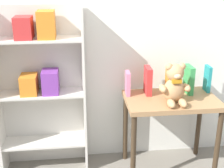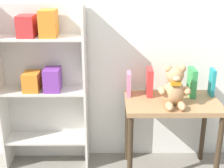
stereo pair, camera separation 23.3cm
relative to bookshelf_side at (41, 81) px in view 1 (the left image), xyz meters
name	(u,v)px [view 1 (the left image)]	position (x,y,z in m)	size (l,w,h in m)	color
wall_back	(141,11)	(0.79, 0.13, 0.50)	(4.80, 0.06, 2.50)	silver
bookshelf_side	(41,81)	(0.00, 0.00, 0.00)	(0.68, 0.23, 1.32)	beige
display_table	(171,110)	(0.99, -0.18, -0.21)	(0.70, 0.44, 0.63)	#9E754C
teddy_bear	(175,85)	(0.98, -0.26, 0.02)	(0.23, 0.21, 0.30)	tan
book_standing_pink	(128,83)	(0.67, -0.06, -0.02)	(0.03, 0.11, 0.18)	#D17093
book_standing_red	(148,81)	(0.83, -0.06, -0.01)	(0.04, 0.15, 0.21)	red
book_standing_orange	(169,82)	(0.99, -0.08, -0.01)	(0.04, 0.11, 0.20)	orange
book_standing_green	(189,80)	(1.15, -0.08, 0.00)	(0.04, 0.14, 0.22)	#33934C
book_standing_teal	(207,79)	(1.31, -0.06, -0.01)	(0.03, 0.10, 0.21)	teal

